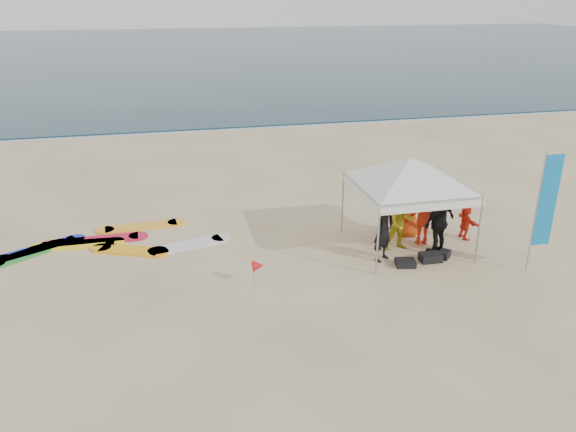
# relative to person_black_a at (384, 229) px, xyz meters

# --- Properties ---
(ground) EXTENTS (120.00, 120.00, 0.00)m
(ground) POSITION_rel_person_black_a_xyz_m (-3.17, -1.93, -0.88)
(ground) COLOR beige
(ground) RESTS_ON ground
(ocean) EXTENTS (160.00, 84.00, 0.08)m
(ocean) POSITION_rel_person_black_a_xyz_m (-3.17, 58.07, -0.84)
(ocean) COLOR #0C2633
(ocean) RESTS_ON ground
(shoreline_foam) EXTENTS (160.00, 1.20, 0.01)m
(shoreline_foam) POSITION_rel_person_black_a_xyz_m (-3.17, 16.27, -0.87)
(shoreline_foam) COLOR silver
(shoreline_foam) RESTS_ON ground
(person_black_a) EXTENTS (0.76, 0.70, 1.75)m
(person_black_a) POSITION_rel_person_black_a_xyz_m (0.00, 0.00, 0.00)
(person_black_a) COLOR black
(person_black_a) RESTS_ON ground
(person_yellow) EXTENTS (0.79, 0.62, 1.60)m
(person_yellow) POSITION_rel_person_black_a_xyz_m (0.71, 0.51, -0.08)
(person_yellow) COLOR gold
(person_yellow) RESTS_ON ground
(person_orange_a) EXTENTS (1.18, 0.80, 1.70)m
(person_orange_a) POSITION_rel_person_black_a_xyz_m (1.47, 0.73, -0.03)
(person_orange_a) COLOR red
(person_orange_a) RESTS_ON ground
(person_black_b) EXTENTS (1.17, 0.85, 1.84)m
(person_black_b) POSITION_rel_person_black_a_xyz_m (1.61, 0.05, 0.05)
(person_black_b) COLOR black
(person_black_b) RESTS_ON ground
(person_orange_b) EXTENTS (0.89, 0.66, 1.64)m
(person_orange_b) POSITION_rel_person_black_a_xyz_m (1.33, 1.28, -0.05)
(person_orange_b) COLOR #D14A12
(person_orange_b) RESTS_ON ground
(person_seated) EXTENTS (0.33, 0.97, 1.04)m
(person_seated) POSITION_rel_person_black_a_xyz_m (2.82, 0.75, -0.36)
(person_seated) COLOR red
(person_seated) RESTS_ON ground
(canopy_tent) EXTENTS (3.89, 3.89, 2.94)m
(canopy_tent) POSITION_rel_person_black_a_xyz_m (0.91, 0.60, 1.68)
(canopy_tent) COLOR #A5A5A8
(canopy_tent) RESTS_ON ground
(feather_flag) EXTENTS (0.53, 0.04, 3.14)m
(feather_flag) POSITION_rel_person_black_a_xyz_m (3.56, -1.46, 0.97)
(feather_flag) COLOR #A5A5A8
(feather_flag) RESTS_ON ground
(marker_pennant) EXTENTS (0.28, 0.28, 0.64)m
(marker_pennant) POSITION_rel_person_black_a_xyz_m (-3.42, -0.59, -0.38)
(marker_pennant) COLOR #A5A5A8
(marker_pennant) RESTS_ON ground
(gear_pile) EXTENTS (1.71, 0.67, 0.22)m
(gear_pile) POSITION_rel_person_black_a_xyz_m (1.08, -0.39, -0.78)
(gear_pile) COLOR black
(gear_pile) RESTS_ON ground
(surfboard_spread) EXTENTS (6.15, 2.58, 0.07)m
(surfboard_spread) POSITION_rel_person_black_a_xyz_m (-7.34, 2.68, -0.84)
(surfboard_spread) COLOR #F7AD29
(surfboard_spread) RESTS_ON ground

